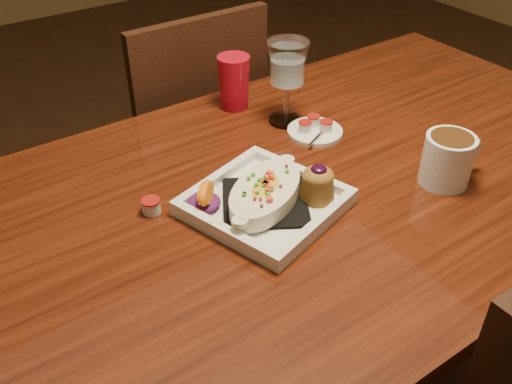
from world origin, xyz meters
TOP-DOWN VIEW (x-y plane):
  - table at (0.00, 0.00)m, footprint 1.50×0.90m
  - chair_far at (-0.00, 0.63)m, footprint 0.42×0.42m
  - plate at (-0.17, -0.02)m, footprint 0.31×0.31m
  - coffee_mug at (0.17, -0.15)m, footprint 0.14×0.10m
  - goblet at (0.06, 0.22)m, footprint 0.09×0.09m
  - saucer at (0.08, 0.14)m, footprint 0.13×0.13m
  - creamer_loose at (-0.36, 0.09)m, footprint 0.04×0.04m
  - red_tumbler at (0.00, 0.36)m, footprint 0.08×0.08m

SIDE VIEW (x-z plane):
  - chair_far at x=0.00m, z-range 0.04..0.97m
  - table at x=0.00m, z-range 0.28..1.03m
  - saucer at x=0.08m, z-range 0.72..0.80m
  - creamer_loose at x=-0.36m, z-range 0.75..0.78m
  - plate at x=-0.17m, z-range 0.74..0.82m
  - coffee_mug at x=0.17m, z-range 0.75..0.86m
  - red_tumbler at x=0.00m, z-range 0.75..0.88m
  - goblet at x=0.06m, z-range 0.79..0.98m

